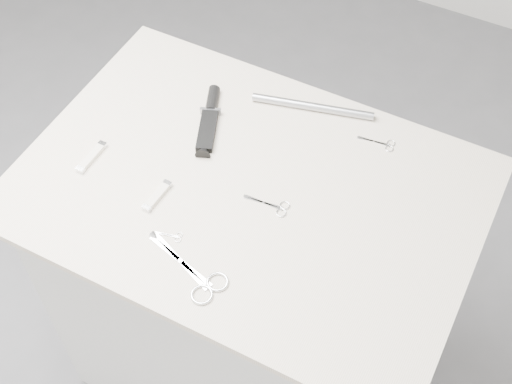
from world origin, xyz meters
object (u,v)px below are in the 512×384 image
at_px(sheathed_knife, 210,117).
at_px(metal_rail, 313,107).
at_px(plinth, 250,293).
at_px(tiny_scissors, 172,236).
at_px(pocket_knife_b, 92,157).
at_px(embroidery_scissors_b, 382,144).
at_px(pocket_knife_a, 157,196).
at_px(large_shears, 199,278).
at_px(embroidery_scissors_a, 274,206).

relative_size(sheathed_knife, metal_rail, 0.67).
xyz_separation_m(plinth, tiny_scissors, (-0.08, -0.19, 0.47)).
bearing_deg(plinth, metal_rail, 84.61).
distance_m(sheathed_knife, pocket_knife_b, 0.29).
xyz_separation_m(embroidery_scissors_b, metal_rail, (-0.19, 0.03, 0.01)).
bearing_deg(pocket_knife_a, pocket_knife_b, 86.08).
bearing_deg(large_shears, tiny_scissors, 166.73).
distance_m(embroidery_scissors_b, pocket_knife_a, 0.52).
xyz_separation_m(plinth, sheathed_knife, (-0.18, 0.14, 0.48)).
xyz_separation_m(tiny_scissors, pocket_knife_a, (-0.08, 0.07, 0.00)).
xyz_separation_m(embroidery_scissors_a, pocket_knife_b, (-0.42, -0.07, 0.00)).
height_order(sheathed_knife, pocket_knife_b, sheathed_knife).
bearing_deg(sheathed_knife, plinth, -150.73).
relative_size(plinth, sheathed_knife, 4.61).
bearing_deg(plinth, sheathed_knife, 141.56).
bearing_deg(sheathed_knife, large_shears, -175.43).
distance_m(plinth, pocket_knife_b, 0.60).
relative_size(plinth, tiny_scissors, 14.66).
bearing_deg(embroidery_scissors_a, tiny_scissors, -137.46).
xyz_separation_m(tiny_scissors, metal_rail, (0.11, 0.47, 0.01)).
xyz_separation_m(large_shears, embroidery_scissors_b, (0.19, 0.50, -0.00)).
xyz_separation_m(embroidery_scissors_b, pocket_knife_b, (-0.56, -0.34, 0.00)).
height_order(embroidery_scissors_a, sheathed_knife, sheathed_knife).
bearing_deg(metal_rail, sheathed_knife, -145.41).
bearing_deg(sheathed_knife, tiny_scissors, 173.99).
xyz_separation_m(large_shears, embroidery_scissors_a, (0.05, 0.23, -0.00)).
bearing_deg(pocket_knife_a, embroidery_scissors_a, -64.65).
xyz_separation_m(pocket_knife_b, metal_rail, (0.38, 0.37, 0.00)).
distance_m(plinth, metal_rail, 0.56).
bearing_deg(pocket_knife_b, tiny_scissors, -108.88).
relative_size(large_shears, metal_rail, 0.69).
distance_m(plinth, tiny_scissors, 0.51).
relative_size(plinth, pocket_knife_a, 10.20).
height_order(embroidery_scissors_a, pocket_knife_b, pocket_knife_b).
bearing_deg(tiny_scissors, embroidery_scissors_a, 32.86).
xyz_separation_m(large_shears, pocket_knife_b, (-0.37, 0.16, 0.00)).
relative_size(plinth, embroidery_scissors_a, 8.84).
bearing_deg(embroidery_scissors_a, plinth, 159.69).
bearing_deg(plinth, embroidery_scissors_a, -15.59).
bearing_deg(embroidery_scissors_b, embroidery_scissors_a, -124.65).
relative_size(large_shears, embroidery_scissors_a, 1.97).
relative_size(tiny_scissors, pocket_knife_b, 0.64).
xyz_separation_m(plinth, embroidery_scissors_a, (0.07, -0.02, 0.47)).
relative_size(embroidery_scissors_b, tiny_scissors, 1.43).
relative_size(embroidery_scissors_b, sheathed_knife, 0.45).
bearing_deg(metal_rail, pocket_knife_b, -135.73).
distance_m(large_shears, embroidery_scissors_a, 0.23).
bearing_deg(large_shears, plinth, 113.13).
distance_m(embroidery_scissors_a, tiny_scissors, 0.23).
xyz_separation_m(sheathed_knife, pocket_knife_b, (-0.18, -0.23, -0.00)).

